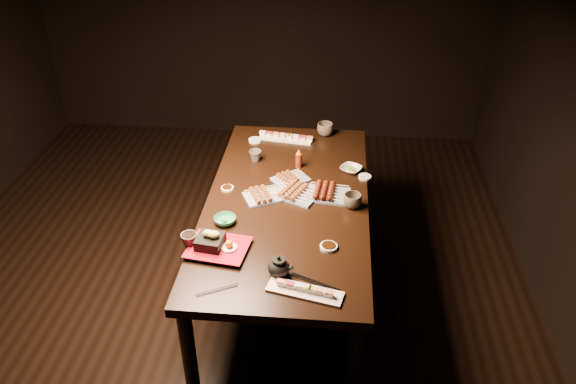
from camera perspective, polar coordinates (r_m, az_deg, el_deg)
The scene contains 23 objects.
ground at distance 3.53m, azimuth -7.73°, elevation -12.37°, with size 5.00×5.00×0.00m, color black.
dining_table at distance 3.36m, azimuth -0.08°, elevation -6.12°, with size 0.90×1.80×0.75m, color black.
sushi_platter_near at distance 2.54m, azimuth 1.72°, elevation -9.84°, with size 0.35×0.10×0.04m, color white, non-canonical shape.
sushi_platter_far at distance 3.76m, azimuth -0.20°, elevation 5.65°, with size 0.35×0.10×0.04m, color white, non-canonical shape.
yakitori_plate_center at distance 3.15m, azimuth -2.48°, elevation -0.18°, with size 0.21×0.15×0.05m, color #828EB6, non-canonical shape.
yakitori_plate_right at distance 3.16m, azimuth 0.87°, elevation 0.06°, with size 0.23×0.17×0.06m, color #828EB6, non-canonical shape.
yakitori_plate_left at distance 3.30m, azimuth 0.25°, elevation 1.57°, with size 0.20×0.15×0.05m, color #828EB6, non-canonical shape.
tsukune_plate at distance 3.17m, azimuth 4.10°, elevation 0.07°, with size 0.24×0.18×0.06m, color #828EB6, non-canonical shape.
edamame_bowl_green at distance 2.97m, azimuth -6.42°, elevation -2.87°, with size 0.12×0.12×0.04m, color #2E8C56.
edamame_bowl_cream at distance 3.42m, azimuth 6.41°, elevation 2.33°, with size 0.12×0.12×0.03m, color beige.
tempura_tray at distance 2.77m, azimuth -7.17°, elevation -5.04°, with size 0.29×0.23×0.11m, color black, non-canonical shape.
teacup_near_left at distance 2.82m, azimuth -9.98°, elevation -4.87°, with size 0.08×0.08×0.08m, color #4D453B.
teacup_mid_right at distance 3.08m, azimuth 6.57°, elevation -0.89°, with size 0.10×0.10×0.08m, color #4D453B.
teacup_far_left at distance 3.50m, azimuth -3.33°, elevation 3.68°, with size 0.08×0.08×0.07m, color #4D453B.
teacup_far_right at distance 3.81m, azimuth 3.80°, elevation 6.37°, with size 0.11×0.11×0.09m, color #4D453B.
teapot at distance 2.61m, azimuth -0.95°, elevation -7.47°, with size 0.12×0.12×0.10m, color black, non-canonical shape.
condiment_bottle at distance 3.42m, azimuth 1.10°, elevation 3.45°, with size 0.04×0.04×0.12m, color maroon.
sauce_dish_west at distance 3.25m, azimuth -6.18°, elevation 0.39°, with size 0.07×0.07×0.01m, color white.
sauce_dish_east at distance 3.37m, azimuth 7.81°, elevation 1.53°, with size 0.08×0.08×0.01m, color white.
sauce_dish_se at distance 2.80m, azimuth 4.15°, elevation -5.56°, with size 0.09×0.09×0.02m, color white.
sauce_dish_nw at distance 3.75m, azimuth -3.36°, elevation 5.28°, with size 0.09×0.09×0.02m, color white.
chopsticks_near at distance 2.58m, azimuth -7.24°, elevation -9.81°, with size 0.20×0.02×0.01m, color black, non-canonical shape.
chopsticks_se at distance 2.60m, azimuth 2.82°, elevation -9.14°, with size 0.24×0.02×0.01m, color black, non-canonical shape.
Camera 1 is at (0.69, -2.41, 2.49)m, focal length 35.00 mm.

